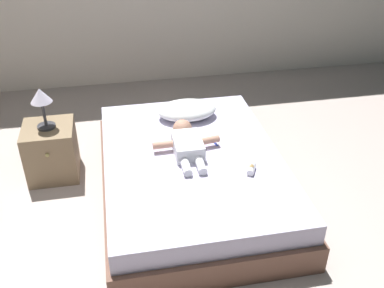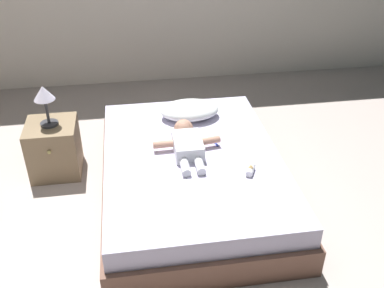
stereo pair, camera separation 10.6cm
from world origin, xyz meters
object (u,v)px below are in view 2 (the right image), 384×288
at_px(nightstand, 54,148).
at_px(pillow, 189,110).
at_px(toothbrush, 214,141).
at_px(bed, 192,175).
at_px(baby_bottle, 250,170).
at_px(baby, 187,143).
at_px(lamp, 44,97).

bearing_deg(nightstand, pillow, 4.88).
relative_size(pillow, toothbrush, 3.87).
relative_size(bed, toothbrush, 14.77).
height_order(toothbrush, nightstand, nightstand).
relative_size(nightstand, baby_bottle, 3.62).
bearing_deg(baby, bed, -72.35).
distance_m(nightstand, lamp, 0.48).
height_order(toothbrush, baby_bottle, baby_bottle).
distance_m(pillow, nightstand, 1.20).
height_order(baby, lamp, lamp).
bearing_deg(baby_bottle, bed, 141.82).
bearing_deg(toothbrush, bed, -141.88).
bearing_deg(pillow, baby_bottle, -71.11).
xyz_separation_m(toothbrush, baby_bottle, (0.18, -0.46, 0.02)).
xyz_separation_m(bed, pillow, (0.07, 0.60, 0.26)).
bearing_deg(pillow, baby, -100.67).
bearing_deg(nightstand, lamp, 90.00).
bearing_deg(bed, lamp, 155.55).
distance_m(baby, nightstand, 1.18).
distance_m(bed, baby_bottle, 0.53).
height_order(nightstand, baby_bottle, nightstand).
bearing_deg(pillow, bed, -96.70).
xyz_separation_m(pillow, lamp, (-1.18, -0.10, 0.26)).
xyz_separation_m(pillow, baby_bottle, (0.31, -0.90, -0.04)).
height_order(baby, baby_bottle, baby).
height_order(pillow, toothbrush, pillow).
bearing_deg(pillow, nightstand, -175.12).
bearing_deg(lamp, baby_bottle, -28.34).
relative_size(baby, toothbrush, 4.76).
height_order(toothbrush, lamp, lamp).
distance_m(bed, pillow, 0.66).
bearing_deg(toothbrush, baby_bottle, -69.01).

